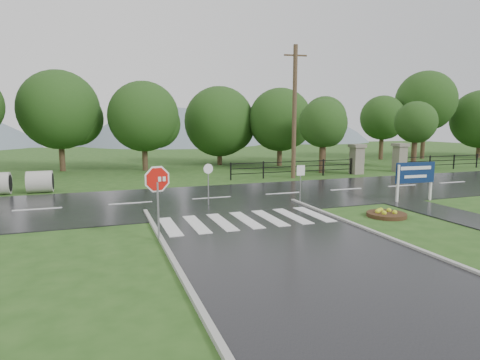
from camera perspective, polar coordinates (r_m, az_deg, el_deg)
name	(u,v)px	position (r m, az deg, el deg)	size (l,w,h in m)	color
ground	(309,263)	(11.46, 9.86, -11.53)	(120.00, 120.00, 0.00)	#274C19
main_road	(212,199)	(20.46, -4.02, -2.68)	(90.00, 8.00, 0.04)	black
walkway	(435,211)	(19.64, 25.99, -3.95)	(2.20, 11.00, 0.04)	#27272A
crosswalk	(246,220)	(15.79, 0.89, -5.68)	(6.50, 2.80, 0.02)	silver
pillar_west	(357,158)	(31.43, 16.28, 2.97)	(1.00, 1.00, 2.24)	gray
pillar_east	(400,157)	(33.93, 21.77, 3.07)	(1.00, 1.00, 2.24)	gray
fence_west	(294,167)	(28.73, 7.71, 1.86)	(9.58, 0.08, 1.20)	black
hills	(151,227)	(77.35, -12.48, -6.55)	(102.00, 48.00, 48.00)	slate
treeline	(179,169)	(34.18, -8.74, 1.61)	(83.20, 5.20, 10.00)	#1A3B12
stop_sign	(157,186)	(13.13, -11.66, -0.79)	(1.14, 0.30, 2.63)	#939399
estate_billboard	(415,175)	(21.28, 23.65, 0.71)	(2.22, 0.17, 1.94)	silver
flower_bed	(387,214)	(17.61, 20.12, -4.54)	(1.59, 1.59, 0.32)	#332111
reg_sign_small	(301,176)	(19.42, 8.62, 0.61)	(0.40, 0.07, 1.82)	#939399
reg_sign_round	(208,179)	(18.46, -4.53, 0.15)	(0.46, 0.08, 1.98)	#939399
utility_pole_east	(294,112)	(27.98, 7.75, 9.60)	(1.60, 0.32, 9.01)	#473523
entrance_tree_left	(323,124)	(31.41, 11.72, 7.85)	(3.67, 3.67, 5.63)	#3D2B1C
entrance_tree_right	(416,123)	(36.80, 23.72, 7.49)	(3.45, 3.45, 5.62)	#3D2B1C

